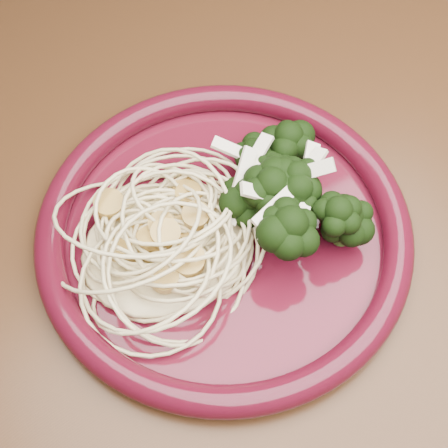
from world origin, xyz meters
The scene contains 6 objects.
dining_table centered at (0.00, 0.00, 0.65)m, with size 1.20×0.80×0.75m.
dinner_plate centered at (-0.06, 0.02, 0.76)m, with size 0.35×0.35×0.03m.
spaghetti_pile centered at (-0.11, 0.03, 0.77)m, with size 0.14×0.12×0.03m, color beige.
scallop_cluster centered at (-0.11, 0.03, 0.81)m, with size 0.12×0.12×0.04m, color tan, non-canonical shape.
broccoli_pile centered at (-0.01, 0.01, 0.78)m, with size 0.09×0.15×0.05m, color black.
onion_garnish centered at (-0.01, 0.01, 0.81)m, with size 0.06×0.09×0.06m, color white, non-canonical shape.
Camera 1 is at (-0.19, -0.20, 1.19)m, focal length 50.00 mm.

